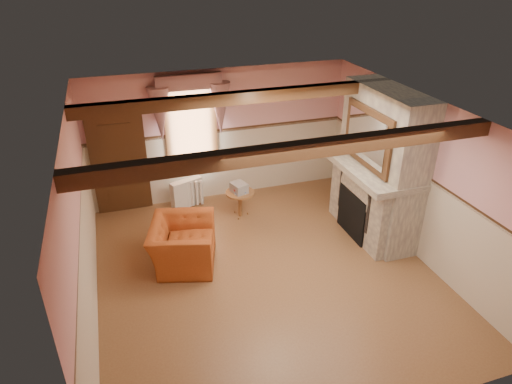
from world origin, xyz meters
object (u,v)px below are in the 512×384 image
object	(u,v)px
bowl	(369,160)
mantel_clock	(358,149)
armchair	(183,244)
side_table	(240,204)
radiator	(187,193)
oil_lamp	(367,153)

from	to	relation	value
bowl	mantel_clock	bearing A→B (deg)	90.00
armchair	bowl	bearing A→B (deg)	-73.12
armchair	side_table	size ratio (longest dim) A/B	2.07
bowl	mantel_clock	world-z (taller)	mantel_clock
radiator	bowl	xyz separation A→B (m)	(3.08, -1.95, 1.16)
armchair	oil_lamp	xyz separation A→B (m)	(3.51, 0.16, 1.17)
radiator	oil_lamp	size ratio (longest dim) A/B	2.50
armchair	mantel_clock	distance (m)	3.72
armchair	bowl	distance (m)	3.67
armchair	side_table	world-z (taller)	armchair
radiator	mantel_clock	world-z (taller)	mantel_clock
side_table	mantel_clock	size ratio (longest dim) A/B	2.42
side_table	oil_lamp	bearing A→B (deg)	-27.20
radiator	oil_lamp	bearing A→B (deg)	-52.47
side_table	mantel_clock	distance (m)	2.58
bowl	oil_lamp	distance (m)	0.13
armchair	oil_lamp	size ratio (longest dim) A/B	4.29
armchair	side_table	distance (m)	1.87
armchair	side_table	bearing A→B (deg)	-32.20
side_table	oil_lamp	xyz separation A→B (m)	(2.12, -1.09, 1.29)
bowl	armchair	bearing A→B (deg)	-178.93
radiator	mantel_clock	bearing A→B (deg)	-48.27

